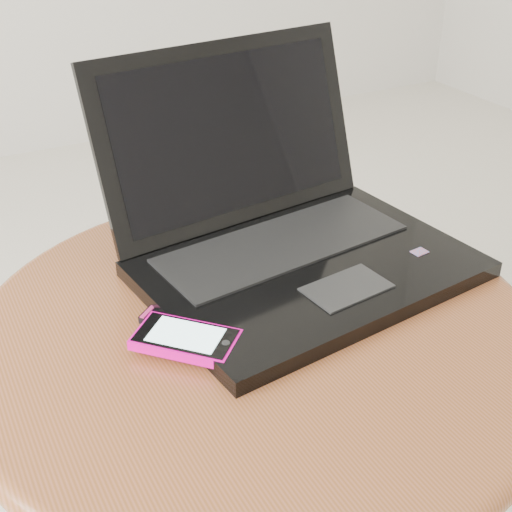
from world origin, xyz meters
TOP-DOWN VIEW (x-y plane):
  - table at (-0.07, 0.01)m, footprint 0.66×0.66m
  - laptop at (0.03, 0.11)m, footprint 0.43×0.39m
  - phone_black at (-0.14, 0.04)m, footprint 0.11×0.12m
  - phone_pink at (-0.16, -0.01)m, footprint 0.12×0.12m

SIDE VIEW (x-z plane):
  - table at x=-0.07m, z-range 0.15..0.67m
  - phone_black at x=-0.14m, z-range 0.52..0.53m
  - phone_pink at x=-0.16m, z-range 0.53..0.55m
  - laptop at x=0.03m, z-range 0.44..0.69m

